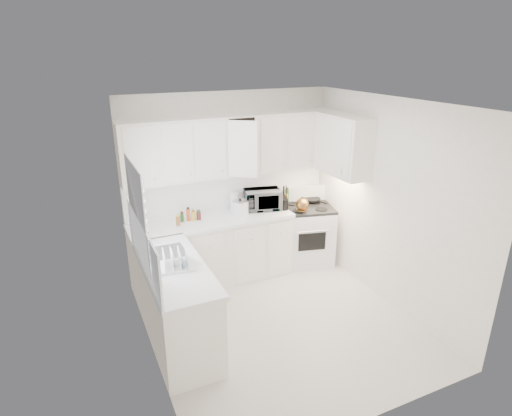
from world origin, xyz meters
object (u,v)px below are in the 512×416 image
stove (306,227)px  rice_cooker (240,206)px  utensil_crock (285,197)px  dish_rack (175,258)px  tea_kettle (302,203)px  microwave (262,197)px

stove → rice_cooker: 1.16m
utensil_crock → dish_rack: bearing=-150.5°
tea_kettle → microwave: size_ratio=0.46×
rice_cooker → dish_rack: rice_cooker is taller
tea_kettle → rice_cooker: bearing=142.6°
stove → microwave: (-0.68, 0.12, 0.54)m
microwave → rice_cooker: bearing=-157.3°
tea_kettle → rice_cooker: size_ratio=1.02×
stove → rice_cooker: rice_cooker is taller
stove → dish_rack: 2.57m
tea_kettle → microwave: (-0.50, 0.28, 0.08)m
tea_kettle → rice_cooker: 0.90m
microwave → utensil_crock: utensil_crock is taller
utensil_crock → dish_rack: (-1.87, -1.06, -0.08)m
stove → tea_kettle: 0.52m
rice_cooker → dish_rack: 1.68m
microwave → utensil_crock: (0.27, -0.16, 0.01)m
microwave → dish_rack: microwave is taller
tea_kettle → microwave: microwave is taller
tea_kettle → dish_rack: 2.30m
microwave → dish_rack: size_ratio=1.28×
microwave → dish_rack: 2.01m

